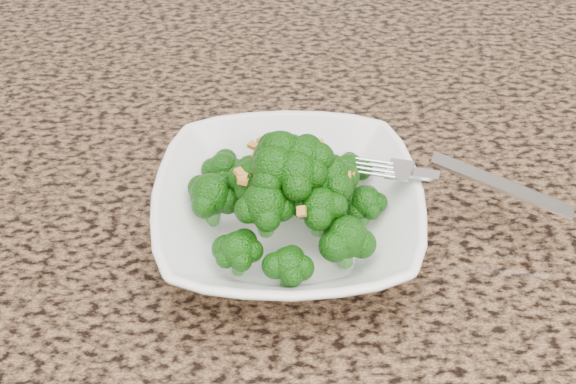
{
  "coord_description": "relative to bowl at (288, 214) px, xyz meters",
  "views": [
    {
      "loc": [
        -0.05,
        -0.0,
        1.33
      ],
      "look_at": [
        -0.05,
        0.41,
        0.95
      ],
      "focal_mm": 45.0,
      "sensor_mm": 36.0,
      "label": 1
    }
  ],
  "objects": [
    {
      "name": "garlic_topping",
      "position": [
        0.0,
        0.0,
        0.09
      ],
      "size": [
        0.11,
        0.11,
        0.01
      ],
      "primitive_type": null,
      "color": "orange",
      "rests_on": "broccoli_pile"
    },
    {
      "name": "broccoli_pile",
      "position": [
        0.0,
        0.0,
        0.06
      ],
      "size": [
        0.19,
        0.19,
        0.06
      ],
      "primitive_type": null,
      "color": "#114C08",
      "rests_on": "bowl"
    },
    {
      "name": "bowl",
      "position": [
        0.0,
        0.0,
        0.0
      ],
      "size": [
        0.22,
        0.22,
        0.05
      ],
      "primitive_type": "imported",
      "rotation": [
        0.0,
        0.0,
        0.02
      ],
      "color": "white",
      "rests_on": "granite_counter"
    },
    {
      "name": "fork",
      "position": [
        0.11,
        0.01,
        0.03
      ],
      "size": [
        0.19,
        0.09,
        0.01
      ],
      "primitive_type": null,
      "rotation": [
        0.0,
        0.0,
        -0.35
      ],
      "color": "silver",
      "rests_on": "bowl"
    },
    {
      "name": "granite_counter",
      "position": [
        0.05,
        -0.11,
        -0.04
      ],
      "size": [
        1.64,
        1.04,
        0.03
      ],
      "primitive_type": "cube",
      "color": "brown",
      "rests_on": "cabinet"
    }
  ]
}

